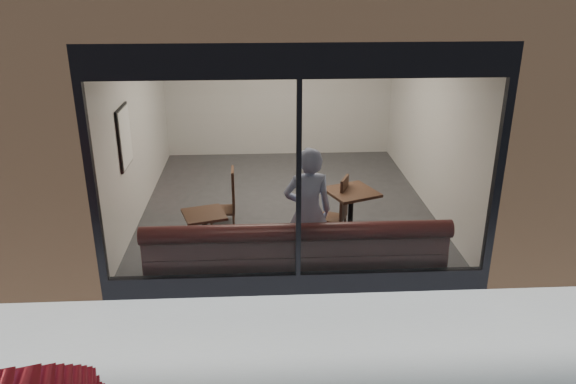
{
  "coord_description": "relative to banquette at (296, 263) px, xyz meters",
  "views": [
    {
      "loc": [
        -0.47,
        -4.25,
        3.94
      ],
      "look_at": [
        -0.11,
        2.4,
        1.29
      ],
      "focal_mm": 35.0,
      "sensor_mm": 36.0,
      "label": 1
    }
  ],
  "objects": [
    {
      "name": "sidewalk_near",
      "position": [
        0.0,
        -1.45,
        -0.22
      ],
      "size": [
        40.0,
        2.0,
        0.01
      ],
      "primitive_type": "cube",
      "color": "gray",
      "rests_on": "ground"
    },
    {
      "name": "host_building_pier_left",
      "position": [
        -3.75,
        5.55,
        1.38
      ],
      "size": [
        2.5,
        12.0,
        3.2
      ],
      "primitive_type": "cube",
      "color": "brown",
      "rests_on": "ground"
    },
    {
      "name": "host_building_pier_right",
      "position": [
        3.75,
        5.55,
        1.38
      ],
      "size": [
        2.5,
        12.0,
        3.2
      ],
      "primitive_type": "cube",
      "color": "brown",
      "rests_on": "ground"
    },
    {
      "name": "host_building_backfill",
      "position": [
        0.0,
        8.55,
        1.38
      ],
      "size": [
        5.0,
        6.0,
        3.2
      ],
      "primitive_type": "cube",
      "color": "brown",
      "rests_on": "ground"
    },
    {
      "name": "cafe_floor",
      "position": [
        0.0,
        2.55,
        -0.21
      ],
      "size": [
        6.0,
        6.0,
        0.0
      ],
      "primitive_type": "plane",
      "color": "#2D2D30",
      "rests_on": "ground"
    },
    {
      "name": "cafe_ceiling",
      "position": [
        0.0,
        2.55,
        2.97
      ],
      "size": [
        6.0,
        6.0,
        0.0
      ],
      "primitive_type": "plane",
      "rotation": [
        3.14,
        0.0,
        0.0
      ],
      "color": "white",
      "rests_on": "host_building_upper"
    },
    {
      "name": "cafe_wall_back",
      "position": [
        0.0,
        5.54,
        1.37
      ],
      "size": [
        5.0,
        0.0,
        5.0
      ],
      "primitive_type": "plane",
      "rotation": [
        1.57,
        0.0,
        0.0
      ],
      "color": "beige",
      "rests_on": "ground"
    },
    {
      "name": "cafe_wall_left",
      "position": [
        -2.49,
        2.55,
        1.37
      ],
      "size": [
        0.0,
        6.0,
        6.0
      ],
      "primitive_type": "plane",
      "rotation": [
        1.57,
        0.0,
        1.57
      ],
      "color": "beige",
      "rests_on": "ground"
    },
    {
      "name": "cafe_wall_right",
      "position": [
        2.49,
        2.55,
        1.37
      ],
      "size": [
        0.0,
        6.0,
        6.0
      ],
      "primitive_type": "plane",
      "rotation": [
        1.57,
        0.0,
        -1.57
      ],
      "color": "beige",
      "rests_on": "ground"
    },
    {
      "name": "storefront_kick",
      "position": [
        0.0,
        -0.4,
        -0.08
      ],
      "size": [
        5.0,
        0.1,
        0.3
      ],
      "primitive_type": "cube",
      "color": "black",
      "rests_on": "ground"
    },
    {
      "name": "storefront_header",
      "position": [
        0.0,
        -0.4,
        2.77
      ],
      "size": [
        5.0,
        0.1,
        0.4
      ],
      "primitive_type": "cube",
      "color": "black",
      "rests_on": "host_building_upper"
    },
    {
      "name": "storefront_mullion",
      "position": [
        0.0,
        -0.4,
        1.32
      ],
      "size": [
        0.06,
        0.1,
        2.5
      ],
      "primitive_type": "cube",
      "color": "black",
      "rests_on": "storefront_kick"
    },
    {
      "name": "storefront_glass",
      "position": [
        0.0,
        -0.43,
        1.33
      ],
      "size": [
        4.8,
        0.0,
        4.8
      ],
      "primitive_type": "plane",
      "rotation": [
        1.57,
        0.0,
        0.0
      ],
      "color": "white",
      "rests_on": "storefront_kick"
    },
    {
      "name": "banquette",
      "position": [
        0.0,
        0.0,
        0.0
      ],
      "size": [
        4.0,
        0.55,
        0.45
      ],
      "primitive_type": "cube",
      "color": "#3E1617",
      "rests_on": "cafe_floor"
    },
    {
      "name": "person",
      "position": [
        0.17,
        0.18,
        0.68
      ],
      "size": [
        0.7,
        0.5,
        1.81
      ],
      "primitive_type": "imported",
      "rotation": [
        0.0,
        0.0,
        3.24
      ],
      "color": "#92A0CA",
      "rests_on": "cafe_floor"
    },
    {
      "name": "cafe_table_left",
      "position": [
        -1.26,
        0.55,
        0.52
      ],
      "size": [
        0.7,
        0.7,
        0.04
      ],
      "primitive_type": "cube",
      "rotation": [
        0.0,
        0.0,
        0.3
      ],
      "color": "#322113",
      "rests_on": "cafe_floor"
    },
    {
      "name": "cafe_table_right",
      "position": [
        0.95,
        1.28,
        0.52
      ],
      "size": [
        0.91,
        0.91,
        0.04
      ],
      "primitive_type": "cube",
      "rotation": [
        0.0,
        0.0,
        0.39
      ],
      "color": "#322113",
      "rests_on": "cafe_floor"
    },
    {
      "name": "cafe_chair_left",
      "position": [
        -1.09,
        1.84,
        0.01
      ],
      "size": [
        0.41,
        0.41,
        0.04
      ],
      "primitive_type": "cube",
      "rotation": [
        0.0,
        0.0,
        3.17
      ],
      "color": "#322113",
      "rests_on": "cafe_floor"
    },
    {
      "name": "cafe_chair_right",
      "position": [
        0.67,
        1.43,
        0.01
      ],
      "size": [
        0.49,
        0.49,
        0.04
      ],
      "primitive_type": "cube",
      "rotation": [
        0.0,
        0.0,
        2.74
      ],
      "color": "#322113",
      "rests_on": "cafe_floor"
    },
    {
      "name": "wall_poster",
      "position": [
        -2.45,
        1.46,
        1.4
      ],
      "size": [
        0.02,
        0.65,
        0.86
      ],
      "primitive_type": "cube",
      "color": "white",
      "rests_on": "cafe_wall_left"
    }
  ]
}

